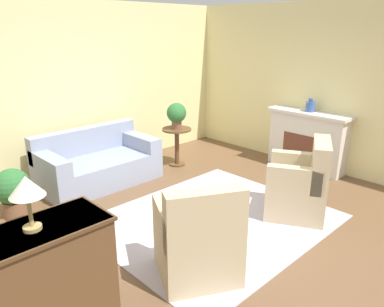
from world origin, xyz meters
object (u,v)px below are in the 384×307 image
armchair_left (198,241)px  dresser (41,280)px  side_table (177,140)px  couch (97,164)px  ottoman_table (207,199)px  vase_mantel_near (310,106)px  potted_plant_floor (13,190)px  table_lamp (27,189)px  potted_plant_on_side_table (177,114)px  armchair_right (301,186)px

armchair_left → dresser: bearing=164.4°
armchair_left → side_table: bearing=51.6°
couch → ottoman_table: size_ratio=2.41×
vase_mantel_near → potted_plant_floor: (-4.33, 1.74, -0.74)m
table_lamp → couch: bearing=51.5°
table_lamp → potted_plant_on_side_table: bearing=32.5°
armchair_right → table_lamp: bearing=173.3°
ottoman_table → side_table: (1.07, 1.77, 0.19)m
table_lamp → potted_plant_floor: bearing=75.7°
couch → vase_mantel_near: (2.95, -2.00, 0.80)m
vase_mantel_near → potted_plant_floor: vase_mantel_near is taller
armchair_left → dresser: armchair_left is taller
ottoman_table → table_lamp: table_lamp is taller
couch → side_table: bearing=-11.1°
table_lamp → armchair_right: bearing=-6.7°
armchair_right → potted_plant_floor: 3.74m
side_table → potted_plant_floor: side_table is taller
potted_plant_floor → table_lamp: size_ratio=1.53×
dresser → side_table: bearing=32.5°
couch → armchair_right: bearing=-64.9°
armchair_right → ottoman_table: (-0.94, 0.78, -0.13)m
ottoman_table → table_lamp: 2.56m
side_table → vase_mantel_near: vase_mantel_near is taller
couch → armchair_right: size_ratio=1.77×
couch → ottoman_table: bearing=-79.4°
armchair_left → potted_plant_on_side_table: potted_plant_on_side_table is taller
armchair_right → potted_plant_on_side_table: potted_plant_on_side_table is taller
ottoman_table → potted_plant_floor: 2.53m
dresser → vase_mantel_near: (4.89, 0.45, 0.63)m
side_table → potted_plant_floor: bearing=179.4°
armchair_left → side_table: size_ratio=1.50×
vase_mantel_near → potted_plant_on_side_table: vase_mantel_near is taller
vase_mantel_near → potted_plant_on_side_table: size_ratio=0.49×
vase_mantel_near → ottoman_table: bearing=-178.7°
armchair_left → armchair_right: same height
armchair_right → ottoman_table: armchair_right is taller
armchair_right → side_table: armchair_right is taller
side_table → potted_plant_floor: (-2.84, 0.03, -0.09)m
armchair_left → potted_plant_floor: size_ratio=1.55×
vase_mantel_near → dresser: bearing=-174.7°
armchair_left → potted_plant_floor: 2.71m
armchair_right → potted_plant_floor: (-2.71, 2.58, -0.03)m
couch → armchair_left: 2.89m
dresser → potted_plant_floor: dresser is taller
couch → potted_plant_floor: (-1.38, -0.25, 0.06)m
side_table → dresser: (-3.40, -2.16, 0.02)m
armchair_right → dresser: (-3.27, 0.38, 0.08)m
armchair_left → table_lamp: (-1.38, 0.38, 0.86)m
dresser → potted_plant_floor: 2.27m
armchair_left → side_table: (2.02, 2.55, 0.06)m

